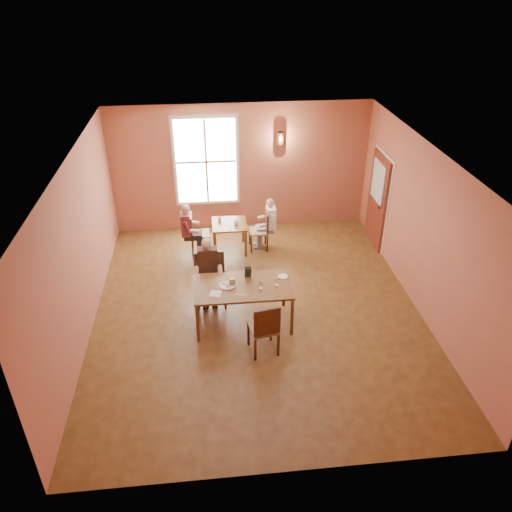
{
  "coord_description": "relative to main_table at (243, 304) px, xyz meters",
  "views": [
    {
      "loc": [
        -0.83,
        -7.53,
        5.67
      ],
      "look_at": [
        0.0,
        0.2,
        1.05
      ],
      "focal_mm": 35.0,
      "sensor_mm": 36.0,
      "label": 1
    }
  ],
  "objects": [
    {
      "name": "menu_stand",
      "position": [
        0.12,
        0.28,
        0.5
      ],
      "size": [
        0.12,
        0.06,
        0.2
      ],
      "primitive_type": "cube",
      "rotation": [
        0.0,
        0.0,
        0.01
      ],
      "color": "black",
      "rests_on": "main_table"
    },
    {
      "name": "diner_main",
      "position": [
        -0.5,
        0.62,
        0.22
      ],
      "size": [
        0.5,
        0.5,
        1.24
      ],
      "primitive_type": null,
      "rotation": [
        0.0,
        0.0,
        3.14
      ],
      "color": "#38271E",
      "rests_on": "ground"
    },
    {
      "name": "diner_white",
      "position": [
        0.6,
        2.67,
        0.17
      ],
      "size": [
        0.45,
        0.45,
        1.13
      ],
      "primitive_type": null,
      "rotation": [
        0.0,
        0.0,
        1.57
      ],
      "color": "white",
      "rests_on": "ground"
    },
    {
      "name": "diner_maroon",
      "position": [
        -0.76,
        2.67,
        0.18
      ],
      "size": [
        0.47,
        0.47,
        1.16
      ],
      "primitive_type": null,
      "rotation": [
        0.0,
        0.0,
        -1.57
      ],
      "color": "maroon",
      "rests_on": "ground"
    },
    {
      "name": "goblet_c",
      "position": [
        0.28,
        -0.21,
        0.5
      ],
      "size": [
        0.1,
        0.1,
        0.2
      ],
      "primitive_type": null,
      "rotation": [
        0.0,
        0.0,
        -0.29
      ],
      "color": "white",
      "rests_on": "main_table"
    },
    {
      "name": "napkin",
      "position": [
        -0.48,
        -0.19,
        0.4
      ],
      "size": [
        0.23,
        0.23,
        0.01
      ],
      "primitive_type": "cube",
      "rotation": [
        0.0,
        0.0,
        -0.24
      ],
      "color": "white",
      "rests_on": "main_table"
    },
    {
      "name": "chair_empty",
      "position": [
        0.27,
        -0.79,
        0.1
      ],
      "size": [
        0.51,
        0.51,
        0.99
      ],
      "primitive_type": null,
      "rotation": [
        0.0,
        0.0,
        0.18
      ],
      "color": "brown",
      "rests_on": "ground"
    },
    {
      "name": "window",
      "position": [
        -0.51,
        3.81,
        1.3
      ],
      "size": [
        1.36,
        0.1,
        1.96
      ],
      "primitive_type": "cube",
      "color": "white",
      "rests_on": "wall_back"
    },
    {
      "name": "second_table",
      "position": [
        -0.08,
        2.67,
        -0.07
      ],
      "size": [
        0.75,
        0.75,
        0.67
      ],
      "primitive_type": null,
      "color": "brown",
      "rests_on": "ground"
    },
    {
      "name": "wall_front",
      "position": [
        0.29,
        -3.14,
        1.1
      ],
      "size": [
        6.0,
        0.04,
        3.0
      ],
      "primitive_type": "cube",
      "color": "brown",
      "rests_on": "ground"
    },
    {
      "name": "chair_diner_maroon",
      "position": [
        -0.73,
        2.67,
        0.06
      ],
      "size": [
        0.41,
        0.41,
        0.92
      ],
      "primitive_type": null,
      "rotation": [
        0.0,
        0.0,
        -1.57
      ],
      "color": "#492512",
      "rests_on": "ground"
    },
    {
      "name": "knife",
      "position": [
        -0.05,
        -0.27,
        0.4
      ],
      "size": [
        0.2,
        0.07,
        0.0
      ],
      "primitive_type": "cube",
      "rotation": [
        0.0,
        0.0,
        -0.25
      ],
      "color": "silver",
      "rests_on": "main_table"
    },
    {
      "name": "side_plate",
      "position": [
        0.74,
        0.21,
        0.4
      ],
      "size": [
        0.22,
        0.22,
        0.01
      ],
      "primitive_type": "cylinder",
      "rotation": [
        0.0,
        0.0,
        0.24
      ],
      "color": "silver",
      "rests_on": "main_table"
    },
    {
      "name": "wall_back",
      "position": [
        0.29,
        3.86,
        1.1
      ],
      "size": [
        6.0,
        0.04,
        3.0
      ],
      "primitive_type": "cube",
      "color": "brown",
      "rests_on": "ground"
    },
    {
      "name": "cup_b",
      "position": [
        -0.28,
        2.83,
        0.31
      ],
      "size": [
        0.11,
        0.11,
        0.09
      ],
      "primitive_type": "imported",
      "rotation": [
        0.0,
        0.0,
        0.2
      ],
      "color": "white",
      "rests_on": "second_table"
    },
    {
      "name": "wall_sconce",
      "position": [
        1.19,
        3.76,
        1.8
      ],
      "size": [
        0.16,
        0.16,
        0.28
      ],
      "primitive_type": "cylinder",
      "color": "brown",
      "rests_on": "wall_back"
    },
    {
      "name": "ceiling",
      "position": [
        0.29,
        0.36,
        2.6
      ],
      "size": [
        6.0,
        7.0,
        0.04
      ],
      "primitive_type": "cube",
      "color": "white",
      "rests_on": "wall_back"
    },
    {
      "name": "sandwich",
      "position": [
        -0.18,
        0.05,
        0.46
      ],
      "size": [
        0.1,
        0.1,
        0.12
      ],
      "primitive_type": "cube",
      "rotation": [
        0.0,
        0.0,
        0.1
      ],
      "color": "tan",
      "rests_on": "main_table"
    },
    {
      "name": "chair_diner_main",
      "position": [
        -0.5,
        0.65,
        0.11
      ],
      "size": [
        0.45,
        0.45,
        1.02
      ],
      "primitive_type": null,
      "rotation": [
        0.0,
        0.0,
        3.14
      ],
      "color": "#5F2A17",
      "rests_on": "ground"
    },
    {
      "name": "wall_left",
      "position": [
        -2.71,
        0.36,
        1.1
      ],
      "size": [
        0.04,
        7.0,
        3.0
      ],
      "primitive_type": "cube",
      "color": "brown",
      "rests_on": "ground"
    },
    {
      "name": "plate_food",
      "position": [
        -0.27,
        0.03,
        0.42
      ],
      "size": [
        0.32,
        0.32,
        0.04
      ],
      "primitive_type": "cylinder",
      "rotation": [
        0.0,
        0.0,
        0.12
      ],
      "color": "silver",
      "rests_on": "main_table"
    },
    {
      "name": "door",
      "position": [
        3.23,
        2.66,
        0.65
      ],
      "size": [
        0.12,
        1.04,
        2.1
      ],
      "primitive_type": "cube",
      "color": "maroon",
      "rests_on": "ground"
    },
    {
      "name": "ground",
      "position": [
        0.29,
        0.36,
        -0.4
      ],
      "size": [
        6.0,
        7.0,
        0.01
      ],
      "primitive_type": "cube",
      "color": "brown",
      "rests_on": "ground"
    },
    {
      "name": "wall_right",
      "position": [
        3.29,
        0.36,
        1.1
      ],
      "size": [
        0.04,
        7.0,
        3.0
      ],
      "primitive_type": "cube",
      "color": "brown",
      "rests_on": "ground"
    },
    {
      "name": "cup_a",
      "position": [
        0.08,
        2.58,
        0.31
      ],
      "size": [
        0.14,
        0.14,
        0.09
      ],
      "primitive_type": "imported",
      "rotation": [
        0.0,
        0.0,
        0.3
      ],
      "color": "silver",
      "rests_on": "second_table"
    },
    {
      "name": "goblet_b",
      "position": [
        0.58,
        -0.14,
        0.49
      ],
      "size": [
        0.09,
        0.09,
        0.19
      ],
      "primitive_type": null,
      "rotation": [
        0.0,
        0.0,
        -0.27
      ],
      "color": "white",
      "rests_on": "main_table"
    },
    {
      "name": "main_table",
      "position": [
        0.0,
        0.0,
        0.0
      ],
      "size": [
        1.7,
        0.95,
        0.8
      ],
      "primitive_type": null,
      "color": "brown",
      "rests_on": "ground"
    },
    {
      "name": "chair_diner_white",
      "position": [
        0.57,
        2.67,
        0.06
      ],
      "size": [
        0.4,
        0.4,
        0.91
      ],
      "primitive_type": null,
      "rotation": [
        0.0,
        0.0,
        1.57
      ],
      "color": "#603613",
      "rests_on": "ground"
    }
  ]
}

